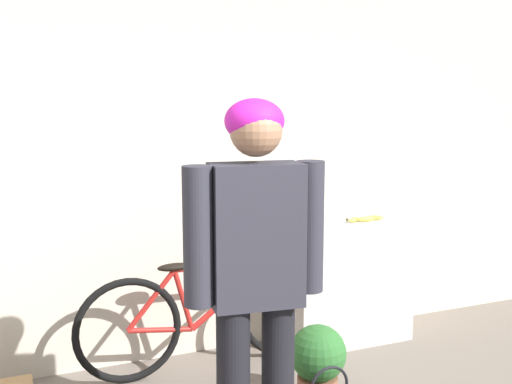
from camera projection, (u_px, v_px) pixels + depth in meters
wall_back at (142, 172)px, 3.96m from camera, size 8.00×0.07×2.60m
side_shelf at (347, 282)px, 4.41m from camera, size 0.92×0.40×0.89m
person at (256, 262)px, 2.68m from camera, size 0.67×0.27×1.78m
bicycle at (211, 315)px, 3.95m from camera, size 1.78×0.46×0.76m
banana at (365, 219)px, 4.40m from camera, size 0.31×0.09×0.04m
potted_plant at (318, 361)px, 3.49m from camera, size 0.33×0.33×0.48m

